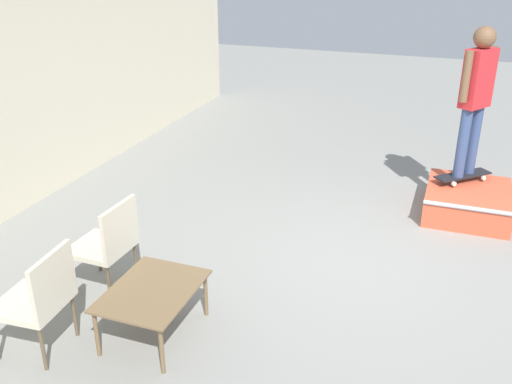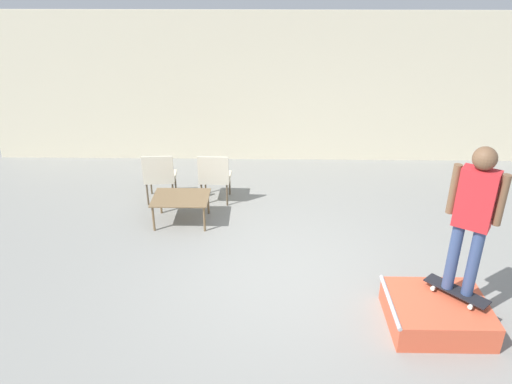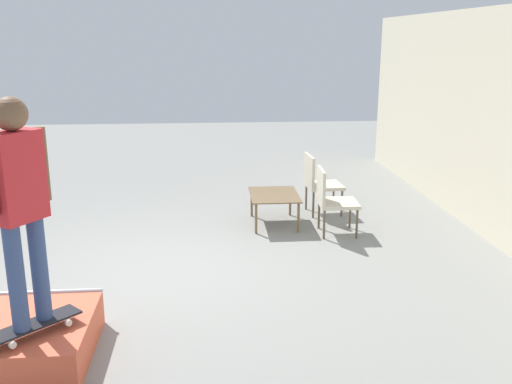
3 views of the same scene
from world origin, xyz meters
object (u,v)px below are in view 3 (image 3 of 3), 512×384
Objects in this scene: person_skater at (19,195)px; coffee_table at (274,197)px; skate_ramp_box at (33,339)px; patio_chair_left at (318,181)px; patio_chair_right at (332,197)px; skateboard_on_ramp at (34,325)px.

person_skater is 1.98× the size of coffee_table.
skate_ramp_box is 0.65× the size of person_skater.
person_skater reaches higher than patio_chair_left.
patio_chair_left and patio_chair_right have the same top height.
patio_chair_left reaches higher than skateboard_on_ramp.
skateboard_on_ramp is 4.36m from patio_chair_right.
skate_ramp_box is 0.34m from skateboard_on_ramp.
patio_chair_right is (-2.89, 3.14, 0.35)m from skate_ramp_box.
coffee_table is (-3.59, 2.32, -1.08)m from person_skater.
patio_chair_right is (0.48, 0.73, 0.11)m from coffee_table.
patio_chair_right is (-3.11, 3.05, -0.96)m from person_skater.
coffee_table reaches higher than skateboard_on_ramp.
coffee_table is (-3.59, 2.32, -0.01)m from skateboard_on_ramp.
person_skater is 1.95× the size of patio_chair_right.
skateboard_on_ramp is 1.07m from person_skater.
coffee_table is at bearing 118.79° from patio_chair_left.
skateboard_on_ramp reaches higher than skate_ramp_box.
patio_chair_left reaches higher than skate_ramp_box.
patio_chair_left reaches higher than coffee_table.
coffee_table is 0.88m from patio_chair_right.
person_skater is (0.00, 0.00, 1.07)m from skateboard_on_ramp.
skate_ramp_box is at bearing 134.52° from patio_chair_right.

